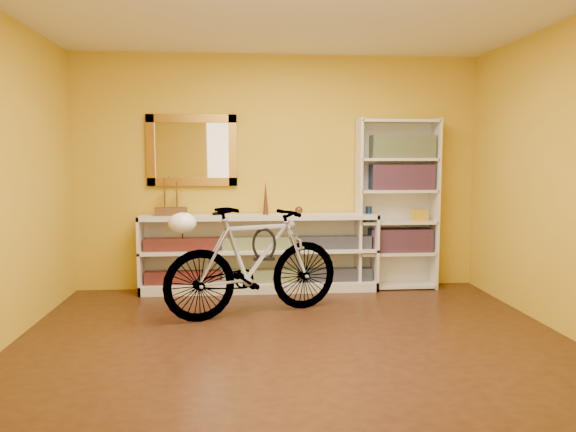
{
  "coord_description": "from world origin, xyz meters",
  "views": [
    {
      "loc": [
        -0.41,
        -4.14,
        1.46
      ],
      "look_at": [
        0.0,
        0.7,
        0.95
      ],
      "focal_mm": 34.15,
      "sensor_mm": 36.0,
      "label": 1
    }
  ],
  "objects": [
    {
      "name": "floor",
      "position": [
        0.0,
        0.0,
        -0.01
      ],
      "size": [
        4.5,
        4.0,
        0.01
      ],
      "primitive_type": "cube",
      "color": "black",
      "rests_on": "ground"
    },
    {
      "name": "ceiling",
      "position": [
        0.0,
        0.0,
        2.6
      ],
      "size": [
        4.5,
        4.0,
        0.01
      ],
      "primitive_type": "cube",
      "color": "silver",
      "rests_on": "ground"
    },
    {
      "name": "back_wall",
      "position": [
        0.0,
        2.0,
        1.3
      ],
      "size": [
        4.5,
        0.01,
        2.6
      ],
      "primitive_type": "cube",
      "color": "gold",
      "rests_on": "ground"
    },
    {
      "name": "gilt_mirror",
      "position": [
        -0.95,
        1.97,
        1.55
      ],
      "size": [
        0.98,
        0.06,
        0.78
      ],
      "primitive_type": "cube",
      "color": "#8C5F19",
      "rests_on": "back_wall"
    },
    {
      "name": "wall_socket",
      "position": [
        0.9,
        1.99,
        0.25
      ],
      "size": [
        0.09,
        0.02,
        0.09
      ],
      "primitive_type": "cube",
      "color": "silver",
      "rests_on": "back_wall"
    },
    {
      "name": "console_unit",
      "position": [
        -0.22,
        1.81,
        0.42
      ],
      "size": [
        2.6,
        0.35,
        0.85
      ],
      "primitive_type": null,
      "color": "silver",
      "rests_on": "floor"
    },
    {
      "name": "cd_row_lower",
      "position": [
        -0.22,
        1.79,
        0.17
      ],
      "size": [
        2.5,
        0.13,
        0.14
      ],
      "primitive_type": "cube",
      "color": "black",
      "rests_on": "console_unit"
    },
    {
      "name": "cd_row_upper",
      "position": [
        -0.22,
        1.79,
        0.54
      ],
      "size": [
        2.5,
        0.13,
        0.14
      ],
      "primitive_type": "cube",
      "color": "navy",
      "rests_on": "console_unit"
    },
    {
      "name": "model_ship",
      "position": [
        -1.17,
        1.81,
        1.05
      ],
      "size": [
        0.36,
        0.17,
        0.41
      ],
      "primitive_type": null,
      "rotation": [
        0.0,
        0.0,
        0.13
      ],
      "color": "#462B13",
      "rests_on": "console_unit"
    },
    {
      "name": "toy_car",
      "position": [
        -0.68,
        1.81,
        0.85
      ],
      "size": [
        0.0,
        0.0,
        0.0
      ],
      "primitive_type": "imported",
      "rotation": [
        0.0,
        0.0,
        1.88
      ],
      "color": "black",
      "rests_on": "console_unit"
    },
    {
      "name": "bronze_ornament",
      "position": [
        -0.15,
        1.81,
        1.03
      ],
      "size": [
        0.06,
        0.06,
        0.37
      ],
      "primitive_type": "cone",
      "color": "#542F1D",
      "rests_on": "console_unit"
    },
    {
      "name": "decorative_orb",
      "position": [
        0.21,
        1.81,
        0.89
      ],
      "size": [
        0.09,
        0.09,
        0.09
      ],
      "primitive_type": "sphere",
      "color": "#542F1D",
      "rests_on": "console_unit"
    },
    {
      "name": "bookcase",
      "position": [
        1.32,
        1.84,
        0.95
      ],
      "size": [
        0.9,
        0.3,
        1.9
      ],
      "primitive_type": null,
      "color": "silver",
      "rests_on": "floor"
    },
    {
      "name": "book_row_a",
      "position": [
        1.37,
        1.84,
        0.55
      ],
      "size": [
        0.7,
        0.22,
        0.26
      ],
      "primitive_type": "cube",
      "color": "maroon",
      "rests_on": "bookcase"
    },
    {
      "name": "book_row_b",
      "position": [
        1.37,
        1.84,
        1.25
      ],
      "size": [
        0.7,
        0.22,
        0.28
      ],
      "primitive_type": "cube",
      "color": "maroon",
      "rests_on": "bookcase"
    },
    {
      "name": "book_row_c",
      "position": [
        1.37,
        1.84,
        1.59
      ],
      "size": [
        0.7,
        0.22,
        0.25
      ],
      "primitive_type": "cube",
      "color": "#1B4E61",
      "rests_on": "bookcase"
    },
    {
      "name": "travel_mug",
      "position": [
        1.0,
        1.82,
        0.85
      ],
      "size": [
        0.07,
        0.07,
        0.17
      ],
      "primitive_type": "cylinder",
      "color": "navy",
      "rests_on": "bookcase"
    },
    {
      "name": "red_tin",
      "position": [
        1.12,
        1.87,
        1.56
      ],
      "size": [
        0.18,
        0.18,
        0.2
      ],
      "primitive_type": "cube",
      "rotation": [
        0.0,
        0.0,
        -0.21
      ],
      "color": "maroon",
      "rests_on": "bookcase"
    },
    {
      "name": "yellow_bag",
      "position": [
        1.57,
        1.8,
        0.83
      ],
      "size": [
        0.18,
        0.14,
        0.13
      ],
      "primitive_type": "cube",
      "rotation": [
        0.0,
        0.0,
        0.19
      ],
      "color": "gold",
      "rests_on": "bookcase"
    },
    {
      "name": "bicycle",
      "position": [
        -0.3,
        0.87,
        0.51
      ],
      "size": [
        1.02,
        1.79,
        1.03
      ],
      "primitive_type": "imported",
      "rotation": [
        0.0,
        0.0,
        1.92
      ],
      "color": "silver",
      "rests_on": "floor"
    },
    {
      "name": "helmet",
      "position": [
        -0.93,
        0.65,
        0.9
      ],
      "size": [
        0.24,
        0.23,
        0.18
      ],
      "primitive_type": "ellipsoid",
      "color": "white",
      "rests_on": "bicycle"
    },
    {
      "name": "u_lock",
      "position": [
        -0.21,
        0.91,
        0.67
      ],
      "size": [
        0.23,
        0.02,
        0.23
      ],
      "primitive_type": "torus",
      "rotation": [
        1.57,
        0.0,
        0.0
      ],
      "color": "black",
      "rests_on": "bicycle"
    }
  ]
}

